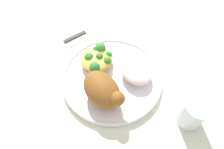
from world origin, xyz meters
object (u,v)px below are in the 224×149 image
object	(u,v)px
rice_pile	(136,72)
fork	(88,37)
roasted_chicken	(103,90)
mac_cheese_with_broccoli	(97,58)
knife	(85,31)
water_glass	(193,114)
plate	(112,78)

from	to	relation	value
rice_pile	fork	bearing A→B (deg)	-174.05
roasted_chicken	fork	distance (m)	0.24
mac_cheese_with_broccoli	knife	xyz separation A→B (m)	(-0.14, 0.04, -0.03)
mac_cheese_with_broccoli	fork	size ratio (longest dim) A/B	0.65
roasted_chicken	water_glass	xyz separation A→B (m)	(0.17, 0.14, -0.01)
rice_pile	knife	bearing A→B (deg)	-175.96
fork	knife	size ratio (longest dim) A/B	0.75
mac_cheese_with_broccoli	water_glass	distance (m)	0.29
knife	water_glass	size ratio (longest dim) A/B	2.30
roasted_chicken	rice_pile	distance (m)	0.11
fork	water_glass	world-z (taller)	water_glass
mac_cheese_with_broccoli	knife	distance (m)	0.15
roasted_chicken	rice_pile	xyz separation A→B (m)	(-0.00, 0.11, -0.02)
mac_cheese_with_broccoli	rice_pile	bearing A→B (deg)	30.96
roasted_chicken	mac_cheese_with_broccoli	size ratio (longest dim) A/B	1.32
rice_pile	plate	bearing A→B (deg)	-122.58
plate	roasted_chicken	xyz separation A→B (m)	(0.04, -0.06, 0.05)
rice_pile	knife	world-z (taller)	rice_pile
mac_cheese_with_broccoli	knife	bearing A→B (deg)	162.50
rice_pile	knife	size ratio (longest dim) A/B	0.47
fork	roasted_chicken	bearing A→B (deg)	-22.79
knife	roasted_chicken	bearing A→B (deg)	-21.42
fork	knife	bearing A→B (deg)	169.73
knife	water_glass	xyz separation A→B (m)	(0.41, 0.05, 0.04)
mac_cheese_with_broccoli	plate	bearing A→B (deg)	4.25
rice_pile	mac_cheese_with_broccoli	world-z (taller)	mac_cheese_with_broccoli
roasted_chicken	knife	xyz separation A→B (m)	(-0.24, 0.09, -0.05)
roasted_chicken	water_glass	distance (m)	0.22
roasted_chicken	water_glass	size ratio (longest dim) A/B	1.48
plate	fork	world-z (taller)	plate
water_glass	rice_pile	bearing A→B (deg)	-170.40
knife	water_glass	bearing A→B (deg)	6.39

